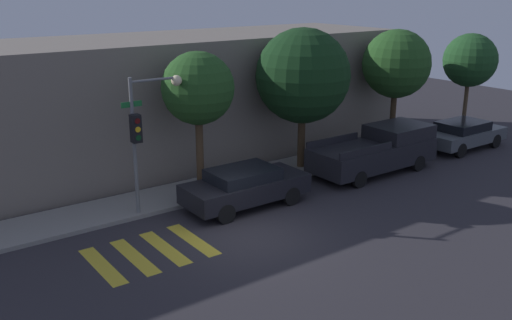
{
  "coord_description": "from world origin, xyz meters",
  "views": [
    {
      "loc": [
        -9.16,
        -13.05,
        7.4
      ],
      "look_at": [
        1.84,
        2.1,
        1.6
      ],
      "focal_mm": 40.0,
      "sensor_mm": 36.0,
      "label": 1
    }
  ],
  "objects": [
    {
      "name": "ground_plane",
      "position": [
        0.0,
        0.0,
        0.0
      ],
      "size": [
        60.0,
        60.0,
        0.0
      ],
      "primitive_type": "plane",
      "color": "#2D2B30"
    },
    {
      "name": "sedan_near_corner",
      "position": [
        1.38,
        2.1,
        0.75
      ],
      "size": [
        4.4,
        1.85,
        1.39
      ],
      "color": "black",
      "rests_on": "ground"
    },
    {
      "name": "tree_far_end",
      "position": [
        11.17,
        4.13,
        3.93
      ],
      "size": [
        3.09,
        3.09,
        5.49
      ],
      "color": "#42301E",
      "rests_on": "ground"
    },
    {
      "name": "tree_behind_truck",
      "position": [
        16.78,
        4.13,
        3.68
      ],
      "size": [
        2.71,
        2.71,
        5.04
      ],
      "color": "brown",
      "rests_on": "ground"
    },
    {
      "name": "tree_midblock",
      "position": [
        5.62,
        4.13,
        3.9
      ],
      "size": [
        3.79,
        3.79,
        5.8
      ],
      "color": "#42301E",
      "rests_on": "ground"
    },
    {
      "name": "traffic_light_pole",
      "position": [
        -1.6,
        3.37,
        3.2
      ],
      "size": [
        2.15,
        0.56,
        4.63
      ],
      "color": "slate",
      "rests_on": "ground"
    },
    {
      "name": "building_row",
      "position": [
        0.0,
        8.81,
        2.65
      ],
      "size": [
        26.0,
        6.0,
        5.29
      ],
      "primitive_type": "cube",
      "color": "slate",
      "rests_on": "ground"
    },
    {
      "name": "sidewalk",
      "position": [
        0.0,
        4.3,
        0.07
      ],
      "size": [
        26.0,
        2.21,
        0.14
      ],
      "primitive_type": "cube",
      "color": "gray",
      "rests_on": "ground"
    },
    {
      "name": "pickup_truck",
      "position": [
        7.99,
        2.1,
        0.92
      ],
      "size": [
        5.55,
        2.12,
        1.8
      ],
      "color": "black",
      "rests_on": "ground"
    },
    {
      "name": "crosswalk",
      "position": [
        -2.89,
        0.8,
        0.0
      ],
      "size": [
        3.3,
        2.6,
        0.0
      ],
      "color": "gold",
      "rests_on": "ground"
    },
    {
      "name": "sedan_middle",
      "position": [
        13.79,
        2.1,
        0.71
      ],
      "size": [
        4.34,
        1.88,
        1.31
      ],
      "color": "#4C5156",
      "rests_on": "ground"
    },
    {
      "name": "tree_near_corner",
      "position": [
        0.81,
        4.13,
        3.88
      ],
      "size": [
        2.58,
        2.58,
        5.2
      ],
      "color": "#4C3823",
      "rests_on": "ground"
    }
  ]
}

